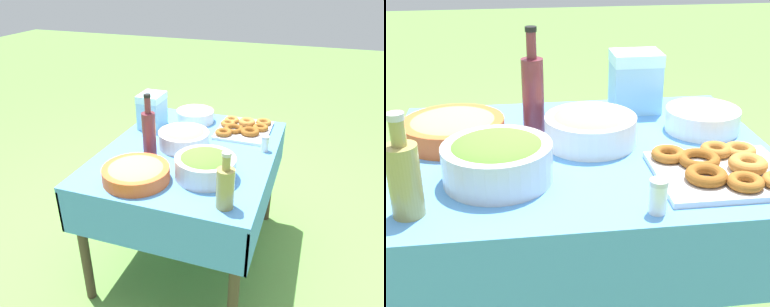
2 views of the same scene
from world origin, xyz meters
The scene contains 10 objects.
picnic_table centered at (0.00, 0.00, 0.60)m, with size 1.12×0.89×0.71m.
salad_bowl centered at (-0.24, -0.16, 0.77)m, with size 0.29×0.29×0.12m.
pasta_bowl centered at (0.03, 0.05, 0.76)m, with size 0.28×0.28×0.11m.
donut_platter centered at (0.35, -0.21, 0.73)m, with size 0.36×0.32×0.05m.
plate_stack centered at (0.40, 0.11, 0.74)m, with size 0.24×0.24×0.07m.
olive_oil_bottle centered at (-0.45, -0.31, 0.80)m, with size 0.08×0.08×0.25m.
wine_bottle centered at (-0.13, 0.17, 0.84)m, with size 0.07×0.07×0.33m.
bread_bowl centered at (-0.38, 0.13, 0.75)m, with size 0.31×0.31×0.08m.
cooler_box centered at (0.23, 0.32, 0.81)m, with size 0.17×0.13×0.21m.
salt_shaker centered at (0.12, -0.38, 0.75)m, with size 0.04×0.04×0.08m.
Camera 2 is at (-0.20, -1.42, 1.34)m, focal length 50.00 mm.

